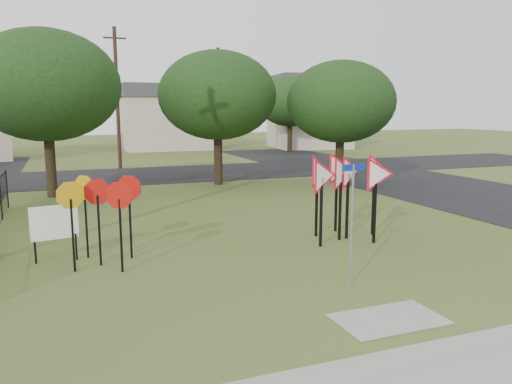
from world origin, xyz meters
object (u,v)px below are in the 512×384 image
at_px(street_name_sign, 352,216).
at_px(info_board, 54,224).
at_px(stop_sign_cluster, 101,200).
at_px(yield_sign_cluster, 345,176).

xyz_separation_m(street_name_sign, info_board, (-6.09, 4.21, -0.59)).
relative_size(stop_sign_cluster, info_board, 1.51).
height_order(stop_sign_cluster, info_board, stop_sign_cluster).
bearing_deg(info_board, street_name_sign, -34.67).
relative_size(stop_sign_cluster, yield_sign_cluster, 0.68).
xyz_separation_m(stop_sign_cluster, info_board, (-1.10, 0.71, -0.68)).
height_order(stop_sign_cluster, yield_sign_cluster, yield_sign_cluster).
bearing_deg(info_board, yield_sign_cluster, -4.47).
distance_m(street_name_sign, stop_sign_cluster, 6.09).
height_order(street_name_sign, stop_sign_cluster, street_name_sign).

